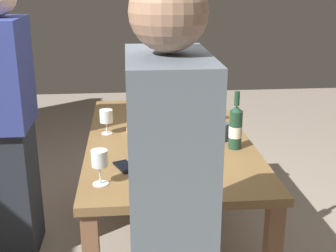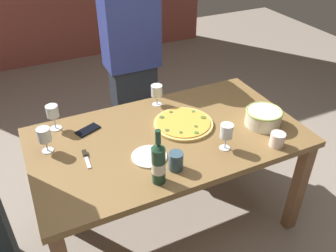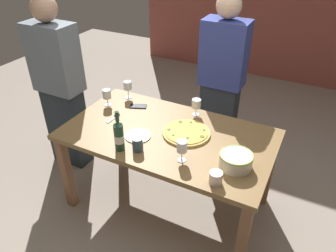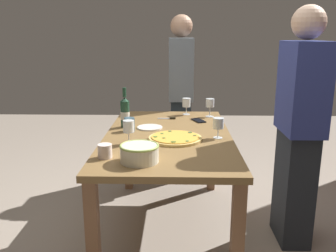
% 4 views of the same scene
% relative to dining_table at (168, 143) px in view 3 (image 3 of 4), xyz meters
% --- Properties ---
extents(ground_plane, '(8.00, 8.00, 0.00)m').
position_rel_dining_table_xyz_m(ground_plane, '(0.00, 0.00, -0.66)').
color(ground_plane, gray).
extents(dining_table, '(1.60, 0.90, 0.75)m').
position_rel_dining_table_xyz_m(dining_table, '(0.00, 0.00, 0.00)').
color(dining_table, brown).
rests_on(dining_table, ground).
extents(pizza, '(0.37, 0.37, 0.03)m').
position_rel_dining_table_xyz_m(pizza, '(0.13, 0.05, 0.10)').
color(pizza, '#DAB563').
rests_on(pizza, dining_table).
extents(serving_bowl, '(0.22, 0.22, 0.10)m').
position_rel_dining_table_xyz_m(serving_bowl, '(0.58, -0.15, 0.15)').
color(serving_bowl, silver).
rests_on(serving_bowl, dining_table).
extents(wine_bottle, '(0.07, 0.07, 0.31)m').
position_rel_dining_table_xyz_m(wine_bottle, '(-0.21, -0.34, 0.21)').
color(wine_bottle, '#1E422D').
rests_on(wine_bottle, dining_table).
extents(wine_glass_near_pizza, '(0.07, 0.07, 0.15)m').
position_rel_dining_table_xyz_m(wine_glass_near_pizza, '(-0.67, 0.15, 0.19)').
color(wine_glass_near_pizza, white).
rests_on(wine_glass_near_pizza, dining_table).
extents(wine_glass_by_bottle, '(0.07, 0.07, 0.16)m').
position_rel_dining_table_xyz_m(wine_glass_by_bottle, '(-0.59, 0.35, 0.21)').
color(wine_glass_by_bottle, white).
rests_on(wine_glass_by_bottle, dining_table).
extents(wine_glass_far_left, '(0.07, 0.07, 0.16)m').
position_rel_dining_table_xyz_m(wine_glass_far_left, '(0.23, -0.25, 0.20)').
color(wine_glass_far_left, white).
rests_on(wine_glass_far_left, dining_table).
extents(wine_glass_far_right, '(0.08, 0.08, 0.14)m').
position_rel_dining_table_xyz_m(wine_glass_far_right, '(0.08, 0.35, 0.20)').
color(wine_glass_far_right, white).
rests_on(wine_glass_far_right, dining_table).
extents(cup_amber, '(0.08, 0.08, 0.08)m').
position_rel_dining_table_xyz_m(cup_amber, '(0.51, -0.36, 0.13)').
color(cup_amber, '#F5DED4').
rests_on(cup_amber, dining_table).
extents(cup_ceramic, '(0.08, 0.08, 0.10)m').
position_rel_dining_table_xyz_m(cup_ceramic, '(-0.09, -0.29, 0.14)').
color(cup_ceramic, '#375261').
rests_on(cup_ceramic, dining_table).
extents(side_plate, '(0.19, 0.19, 0.01)m').
position_rel_dining_table_xyz_m(side_plate, '(-0.18, -0.14, 0.10)').
color(side_plate, white).
rests_on(side_plate, dining_table).
extents(cell_phone, '(0.16, 0.12, 0.01)m').
position_rel_dining_table_xyz_m(cell_phone, '(-0.42, 0.25, 0.10)').
color(cell_phone, black).
rests_on(cell_phone, dining_table).
extents(pizza_knife, '(0.03, 0.15, 0.02)m').
position_rel_dining_table_xyz_m(pizza_knife, '(-0.49, -0.00, 0.10)').
color(pizza_knife, silver).
rests_on(pizza_knife, dining_table).
extents(person_host, '(0.43, 0.24, 1.64)m').
position_rel_dining_table_xyz_m(person_host, '(-1.17, 0.11, 0.17)').
color(person_host, '#222C32').
rests_on(person_host, ground).
extents(person_guest_left, '(0.41, 0.24, 1.63)m').
position_rel_dining_table_xyz_m(person_guest_left, '(0.11, 0.89, 0.17)').
color(person_guest_left, '#242A31').
rests_on(person_guest_left, ground).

